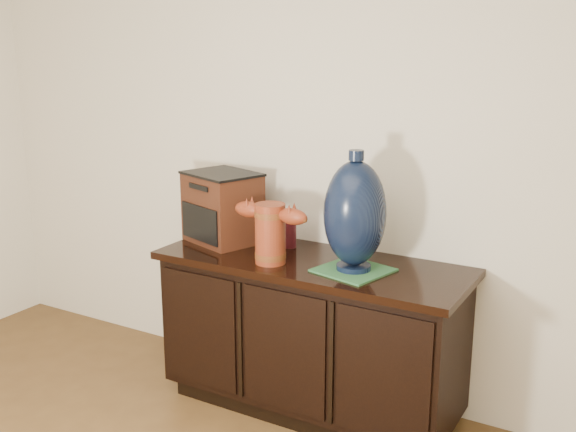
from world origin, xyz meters
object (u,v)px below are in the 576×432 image
Objects in this scene: sideboard at (311,334)px; spray_can at (290,229)px; lamp_base at (355,214)px; tv_radio at (222,207)px; terracotta_vessel at (270,230)px.

spray_can is at bearing 146.16° from sideboard.
spray_can reaches higher than sideboard.
sideboard is 2.78× the size of lamp_base.
tv_radio is 0.81× the size of lamp_base.
sideboard is at bearing 13.55° from tv_radio.
lamp_base is (0.76, -0.09, 0.08)m from tv_radio.
tv_radio is at bearing 174.81° from sideboard.
sideboard is 7.61× the size of spray_can.
tv_radio is 0.78m from lamp_base.
lamp_base is 0.49m from spray_can.
tv_radio is at bearing 172.97° from lamp_base.
sideboard is at bearing 168.81° from lamp_base.
lamp_base is (0.38, 0.08, 0.10)m from terracotta_vessel.
tv_radio is (-0.39, 0.18, 0.02)m from terracotta_vessel.
tv_radio reaches higher than spray_can.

